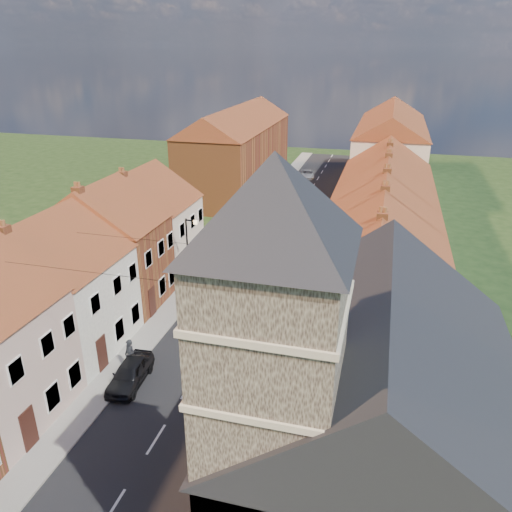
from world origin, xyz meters
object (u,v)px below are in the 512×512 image
Objects in this scene: car_far at (289,199)px; pedestrian_right at (305,316)px; car_mid at (257,235)px; church at (363,412)px; car_near at (130,373)px; lamppost at (189,253)px; pedestrian_left at (130,355)px; car_mid_b at (278,297)px; car_distant at (308,174)px.

pedestrian_right is (6.60, -27.22, 0.41)m from car_far.
car_mid reaches higher than car_far.
church is at bearing -71.38° from car_mid.
church is 14.96m from car_near.
lamppost is 10.84m from car_near.
pedestrian_left is (0.11, -9.42, -2.46)m from lamppost.
church reaches higher than pedestrian_right.
church is 4.00× the size of car_mid_b.
pedestrian_left is at bearing -102.43° from car_distant.
car_near is 2.17× the size of pedestrian_right.
church is at bearing 101.25° from car_mid_b.
church reaches higher than car_far.
lamppost is 1.53× the size of car_near.
pedestrian_left reaches higher than car_mid.
church is 43.18m from car_far.
car_near reaches higher than car_far.
lamppost is 1.58× the size of car_mid_b.
car_distant is at bearing 73.64° from car_far.
car_near is at bearing -96.16° from car_mid.
car_distant is (1.70, 48.46, -0.13)m from car_near.
car_mid_b is (-6.68, 17.11, -5.25)m from church.
lamppost is 3.12× the size of pedestrian_left.
car_mid_b is (5.88, 10.87, -0.04)m from car_near.
pedestrian_right reaches higher than car_far.
church is 3.88× the size of car_near.
car_far is 2.18× the size of pedestrian_left.
church reaches higher than lamppost.
church is 3.95× the size of car_distant.
car_mid_b is (6.49, 0.43, -2.91)m from lamppost.
car_mid_b is at bearing 111.33° from church.
church is at bearing -88.54° from car_distant.
church reaches higher than car_near.
car_far is at bearing 104.98° from pedestrian_left.
lamppost reaches higher than car_mid_b.
pedestrian_left is at bearing 112.10° from car_near.
car_near is at bearing -86.64° from lamppost.
car_near is 1.20m from pedestrian_left.
pedestrian_right is at bearing 39.75° from car_near.
lamppost is at bearing 89.18° from car_near.
car_mid is 1.05× the size of car_far.
pedestrian_left is (-2.20, -34.20, 0.47)m from car_far.
car_mid is at bearing -75.77° from pedestrian_right.
car_mid_b is (4.18, -37.59, 0.09)m from car_distant.
car_mid is 26.08m from car_distant.
car_far is 13.24m from car_distant.
pedestrian_left is at bearing 26.61° from pedestrian_right.
car_near is 1.03× the size of car_mid_b.
car_near is at bearing -45.06° from pedestrian_left.
pedestrian_right is at bearing 57.09° from pedestrian_left.
pedestrian_left is 11.75m from car_mid_b.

